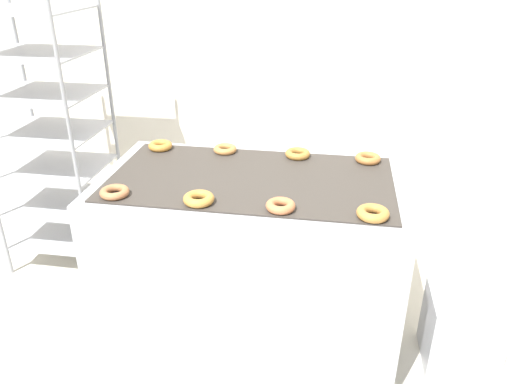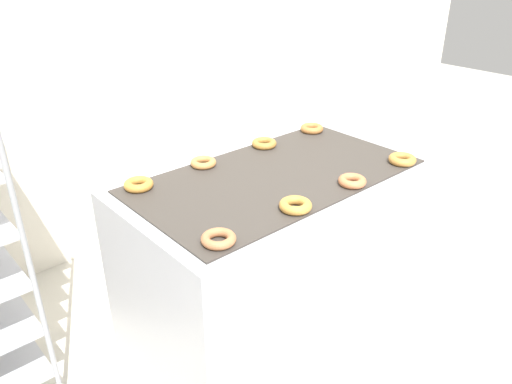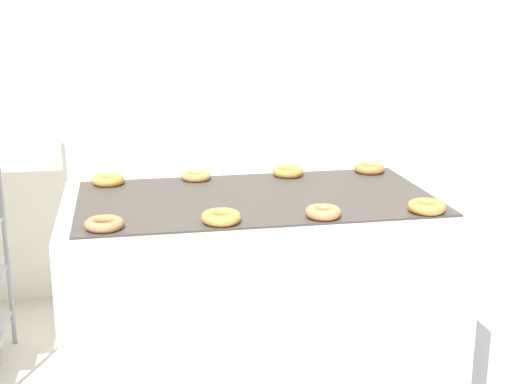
# 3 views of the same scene
# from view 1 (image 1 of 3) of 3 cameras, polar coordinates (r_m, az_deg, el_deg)

# --- Properties ---
(wall_back) EXTENTS (8.00, 0.05, 2.80)m
(wall_back) POSITION_cam_1_polar(r_m,az_deg,el_deg) (3.74, 3.42, 16.91)
(wall_back) COLOR silver
(wall_back) RESTS_ON ground_plane
(fryer_machine) EXTENTS (1.51, 0.86, 0.96)m
(fryer_machine) POSITION_cam_1_polar(r_m,az_deg,el_deg) (2.71, -0.52, -7.69)
(fryer_machine) COLOR #A8AAB2
(fryer_machine) RESTS_ON ground_plane
(baking_rack_cart) EXTENTS (0.63, 0.59, 1.82)m
(baking_rack_cart) POSITION_cam_1_polar(r_m,az_deg,el_deg) (3.49, -22.38, 6.32)
(baking_rack_cart) COLOR gray
(baking_rack_cart) RESTS_ON ground_plane
(glaze_bin) EXTENTS (0.35, 0.34, 0.40)m
(glaze_bin) POSITION_cam_1_polar(r_m,az_deg,el_deg) (2.90, 22.38, -14.37)
(glaze_bin) COLOR #A8AAB2
(glaze_bin) RESTS_ON ground_plane
(donut_near_left) EXTENTS (0.13, 0.13, 0.04)m
(donut_near_left) POSITION_cam_1_polar(r_m,az_deg,el_deg) (2.38, -15.87, -0.02)
(donut_near_left) COLOR #A66941
(donut_near_left) RESTS_ON fryer_machine
(donut_near_midleft) EXTENTS (0.14, 0.14, 0.04)m
(donut_near_midleft) POSITION_cam_1_polar(r_m,az_deg,el_deg) (2.23, -6.57, -0.78)
(donut_near_midleft) COLOR #B98137
(donut_near_midleft) RESTS_ON fryer_machine
(donut_near_midright) EXTENTS (0.13, 0.13, 0.04)m
(donut_near_midright) POSITION_cam_1_polar(r_m,az_deg,el_deg) (2.16, 2.83, -1.58)
(donut_near_midright) COLOR #BC6D42
(donut_near_midright) RESTS_ON fryer_machine
(donut_near_right) EXTENTS (0.14, 0.14, 0.04)m
(donut_near_right) POSITION_cam_1_polar(r_m,az_deg,el_deg) (2.16, 13.22, -2.38)
(donut_near_right) COLOR #B27936
(donut_near_right) RESTS_ON fryer_machine
(donut_far_left) EXTENTS (0.13, 0.13, 0.04)m
(donut_far_left) POSITION_cam_1_polar(r_m,az_deg,el_deg) (2.89, -10.88, 5.22)
(donut_far_left) COLOR #BA7E32
(donut_far_left) RESTS_ON fryer_machine
(donut_far_midleft) EXTENTS (0.13, 0.13, 0.04)m
(donut_far_midleft) POSITION_cam_1_polar(r_m,az_deg,el_deg) (2.80, -3.56, 4.92)
(donut_far_midleft) COLOR #BA7C41
(donut_far_midleft) RESTS_ON fryer_machine
(donut_far_midright) EXTENTS (0.14, 0.14, 0.04)m
(donut_far_midright) POSITION_cam_1_polar(r_m,az_deg,el_deg) (2.73, 4.78, 4.38)
(donut_far_midright) COLOR #A77332
(donut_far_midright) RESTS_ON fryer_machine
(donut_far_right) EXTENTS (0.14, 0.14, 0.04)m
(donut_far_right) POSITION_cam_1_polar(r_m,az_deg,el_deg) (2.73, 12.67, 3.78)
(donut_far_right) COLOR #AB6B35
(donut_far_right) RESTS_ON fryer_machine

